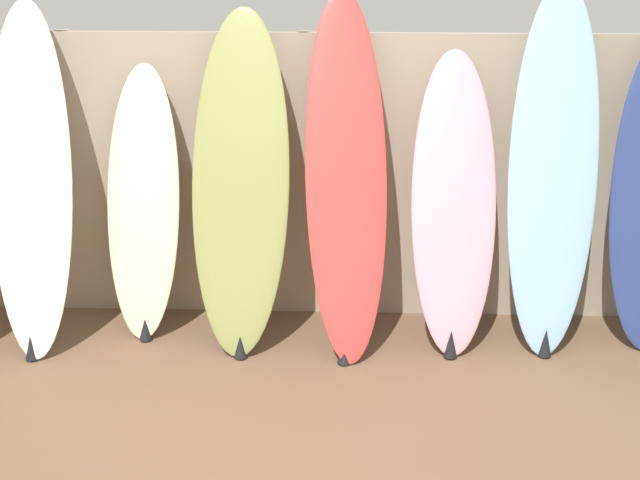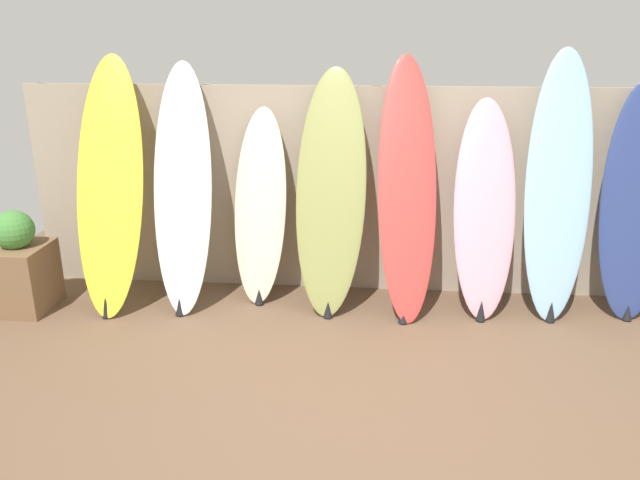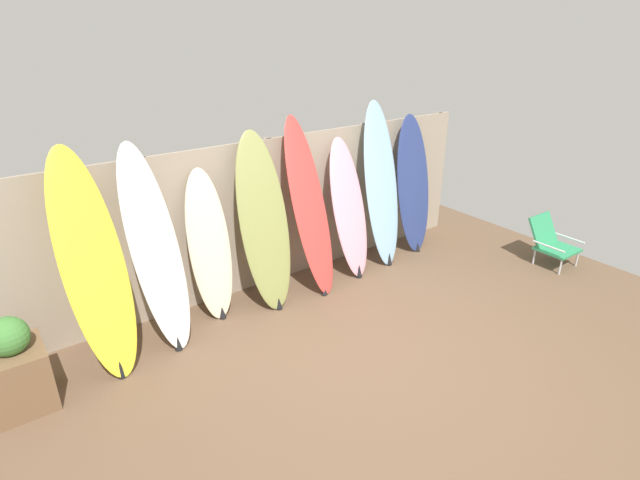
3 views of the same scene
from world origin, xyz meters
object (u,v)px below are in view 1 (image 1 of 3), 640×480
(surfboard_white_1, at_px, (31,183))
(surfboard_olive_3, at_px, (240,187))
(surfboard_pink_5, at_px, (454,207))
(surfboard_cream_2, at_px, (143,207))
(surfboard_red_4, at_px, (346,181))
(surfboard_skyblue_6, at_px, (553,176))

(surfboard_white_1, relative_size, surfboard_olive_3, 1.02)
(surfboard_white_1, relative_size, surfboard_pink_5, 1.15)
(surfboard_cream_2, height_order, surfboard_pink_5, surfboard_pink_5)
(surfboard_red_4, height_order, surfboard_skyblue_6, surfboard_skyblue_6)
(surfboard_skyblue_6, bearing_deg, surfboard_red_4, -177.02)
(surfboard_olive_3, height_order, surfboard_pink_5, surfboard_olive_3)
(surfboard_olive_3, bearing_deg, surfboard_pink_5, 1.33)
(surfboard_red_4, height_order, surfboard_pink_5, surfboard_red_4)
(surfboard_white_1, distance_m, surfboard_red_4, 1.83)
(surfboard_cream_2, distance_m, surfboard_skyblue_6, 2.41)
(surfboard_cream_2, xyz_separation_m, surfboard_olive_3, (0.61, -0.13, 0.17))
(surfboard_cream_2, bearing_deg, surfboard_pink_5, -3.12)
(surfboard_white_1, relative_size, surfboard_skyblue_6, 0.95)
(surfboard_pink_5, bearing_deg, surfboard_white_1, -179.14)
(surfboard_olive_3, xyz_separation_m, surfboard_red_4, (0.61, -0.01, 0.05))
(surfboard_skyblue_6, bearing_deg, surfboard_pink_5, -177.39)
(surfboard_cream_2, relative_size, surfboard_skyblue_6, 0.77)
(surfboard_red_4, bearing_deg, surfboard_white_1, -179.98)
(surfboard_pink_5, xyz_separation_m, surfboard_skyblue_6, (0.56, 0.03, 0.19))
(surfboard_olive_3, distance_m, surfboard_red_4, 0.61)
(surfboard_white_1, relative_size, surfboard_cream_2, 1.23)
(surfboard_white_1, xyz_separation_m, surfboard_skyblue_6, (3.01, 0.06, 0.05))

